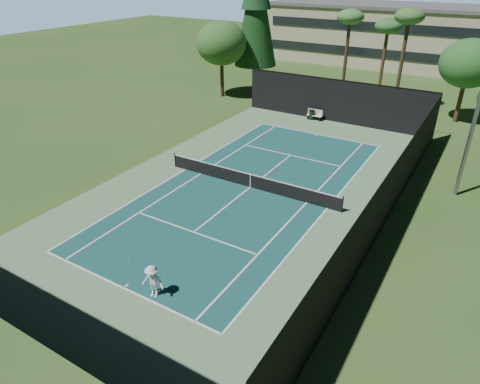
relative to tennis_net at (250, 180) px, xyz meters
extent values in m
plane|color=#2E4F1D|center=(0.00, 0.00, -0.56)|extent=(160.00, 160.00, 0.00)
cube|color=#5D835C|center=(0.00, 0.00, -0.55)|extent=(18.00, 32.00, 0.01)
cube|color=#17494A|center=(0.00, 0.00, -0.55)|extent=(10.97, 23.77, 0.01)
cube|color=white|center=(0.00, -11.88, -0.54)|extent=(10.97, 0.10, 0.01)
cube|color=white|center=(0.00, 11.88, -0.54)|extent=(10.97, 0.10, 0.01)
cube|color=white|center=(0.00, -6.40, -0.54)|extent=(8.23, 0.10, 0.01)
cube|color=white|center=(0.00, 6.40, -0.54)|extent=(8.23, 0.10, 0.01)
cube|color=white|center=(-5.49, 0.00, -0.54)|extent=(0.10, 23.77, 0.01)
cube|color=white|center=(5.49, 0.00, -0.54)|extent=(0.10, 23.77, 0.01)
cube|color=white|center=(-4.12, 0.00, -0.54)|extent=(0.10, 23.77, 0.01)
cube|color=white|center=(4.12, 0.00, -0.54)|extent=(0.10, 23.77, 0.01)
cube|color=white|center=(0.00, 0.00, -0.54)|extent=(0.10, 12.80, 0.01)
cube|color=white|center=(0.00, -11.73, -0.54)|extent=(0.10, 0.30, 0.01)
cube|color=white|center=(0.00, 11.73, -0.54)|extent=(0.10, 0.30, 0.01)
cylinder|color=black|center=(-6.40, 0.00, -0.01)|extent=(0.10, 0.10, 1.10)
cylinder|color=black|center=(6.40, 0.00, -0.01)|extent=(0.10, 0.10, 1.10)
cube|color=black|center=(0.00, 0.00, -0.06)|extent=(12.80, 0.02, 0.92)
cube|color=white|center=(0.00, 0.00, 0.43)|extent=(12.80, 0.04, 0.07)
cube|color=white|center=(0.00, 0.00, -0.06)|extent=(0.05, 0.03, 0.92)
cube|color=black|center=(0.00, 16.00, 1.44)|extent=(18.00, 0.04, 4.00)
cube|color=black|center=(0.00, -16.00, 1.44)|extent=(18.00, 0.04, 4.00)
cube|color=black|center=(9.00, 0.00, 1.44)|extent=(0.04, 32.00, 4.00)
cube|color=black|center=(-9.00, 0.00, 1.44)|extent=(0.04, 32.00, 4.00)
cube|color=black|center=(0.00, 16.00, 3.44)|extent=(18.00, 0.06, 0.06)
imported|color=white|center=(1.58, -11.53, 0.27)|extent=(1.19, 0.84, 1.66)
sphere|color=#C7E032|center=(-1.32, -10.15, -0.52)|extent=(0.08, 0.08, 0.08)
sphere|color=#B5D12F|center=(-4.07, 1.12, -0.52)|extent=(0.07, 0.07, 0.07)
sphere|color=#B8D22F|center=(-0.45, 2.85, -0.53)|extent=(0.06, 0.06, 0.06)
sphere|color=yellow|center=(-5.30, 2.55, -0.52)|extent=(0.08, 0.08, 0.08)
cube|color=beige|center=(-1.75, 15.44, -0.11)|extent=(1.50, 0.45, 0.05)
cube|color=beige|center=(-1.75, 15.64, 0.19)|extent=(1.50, 0.06, 0.55)
cube|color=black|center=(-2.35, 15.44, -0.35)|extent=(0.06, 0.40, 0.42)
cube|color=black|center=(-1.15, 15.44, -0.35)|extent=(0.06, 0.40, 0.42)
cylinder|color=black|center=(-2.03, 15.45, -0.11)|extent=(0.52, 0.52, 0.90)
cylinder|color=black|center=(-2.03, 15.45, 0.36)|extent=(0.56, 0.56, 0.05)
cylinder|color=#47311E|center=(-12.00, 22.00, 1.24)|extent=(0.50, 0.50, 3.60)
cone|color=#133615|center=(-12.00, 22.00, 8.44)|extent=(4.80, 4.80, 12.00)
cylinder|color=#442F1D|center=(-2.00, 24.00, 3.72)|extent=(0.36, 0.36, 8.55)
ellipsoid|color=#387233|center=(-2.00, 24.00, 7.99)|extent=(2.80, 2.80, 1.54)
cylinder|color=#4F3821|center=(1.50, 26.00, 3.27)|extent=(0.36, 0.36, 7.65)
ellipsoid|color=#2C5C29|center=(1.50, 26.00, 7.09)|extent=(2.80, 2.80, 1.54)
cylinder|color=#40301B|center=(4.00, 23.00, 3.94)|extent=(0.36, 0.36, 9.00)
ellipsoid|color=#35602B|center=(4.00, 23.00, 8.44)|extent=(2.80, 2.80, 1.54)
cylinder|color=#4B3220|center=(10.00, 22.00, 1.20)|extent=(0.40, 0.40, 3.52)
ellipsoid|color=#245922|center=(10.00, 22.00, 4.88)|extent=(5.12, 5.12, 4.35)
cylinder|color=#422E1C|center=(-14.00, 18.00, 1.31)|extent=(0.40, 0.40, 3.74)
ellipsoid|color=#2E5F24|center=(-14.00, 18.00, 5.22)|extent=(5.44, 5.44, 4.62)
cube|color=#B9B090|center=(0.00, 46.00, 3.44)|extent=(40.00, 12.00, 8.00)
cube|color=#59595B|center=(0.00, 46.00, 7.54)|extent=(40.50, 12.50, 0.40)
cube|color=black|center=(0.00, 39.95, 1.84)|extent=(38.00, 0.15, 1.20)
cube|color=black|center=(0.00, 39.95, 5.24)|extent=(38.00, 0.15, 1.20)
cylinder|color=gray|center=(12.00, 6.00, 5.44)|extent=(0.24, 0.24, 12.00)
camera|label=1|loc=(12.63, -22.31, 12.81)|focal=32.00mm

